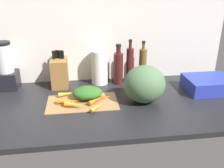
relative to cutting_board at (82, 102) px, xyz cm
name	(u,v)px	position (x,y,z in cm)	size (l,w,h in cm)	color
ground_plane	(115,103)	(19.76, 0.20, -1.90)	(170.00, 80.00, 3.00)	black
wall_back	(107,39)	(19.76, 38.70, 29.60)	(170.00, 3.00, 60.00)	silver
cutting_board	(82,102)	(0.00, 0.00, 0.00)	(42.18, 23.89, 0.80)	#997047
carrot_0	(99,106)	(8.98, -8.53, 1.46)	(2.12, 2.12, 14.27)	orange
carrot_1	(99,96)	(10.08, 3.52, 1.96)	(3.11, 3.11, 17.62)	orange
carrot_2	(89,93)	(4.64, 9.06, 1.52)	(2.23, 2.23, 10.81)	red
carrot_3	(75,105)	(-4.44, -6.51, 2.09)	(3.37, 3.37, 12.07)	orange
carrot_4	(68,94)	(-9.03, 9.85, 1.78)	(2.75, 2.75, 11.65)	orange
carrot_5	(69,101)	(-7.96, -1.18, 2.06)	(3.33, 3.33, 13.26)	orange
carrot_6	(97,100)	(8.66, -1.16, 1.80)	(2.80, 2.80, 13.05)	orange
carrot_greens_pile	(87,93)	(3.36, 4.19, 4.23)	(18.10, 13.92, 7.66)	#2D6023
winter_squash	(144,84)	(37.00, -2.56, 10.90)	(24.85, 23.02, 22.61)	#4C6B47
knife_block	(60,72)	(-14.37, 28.84, 9.59)	(10.87, 17.13, 24.86)	olive
blender_appliance	(6,69)	(-49.03, 29.06, 13.39)	(13.52, 13.52, 32.02)	black
paper_towel_roll	(100,67)	(13.13, 29.70, 11.59)	(11.31, 11.31, 23.99)	white
bottle_0	(118,67)	(26.06, 27.54, 11.62)	(6.58, 6.58, 28.36)	#471919
bottle_1	(130,65)	(34.41, 28.65, 12.74)	(5.10, 5.10, 31.10)	#471919
bottle_2	(143,65)	(43.83, 29.16, 12.11)	(5.37, 5.37, 29.65)	brown
dish_rack	(208,84)	(83.24, 7.65, 4.01)	(29.09, 23.98, 8.82)	#2838AD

